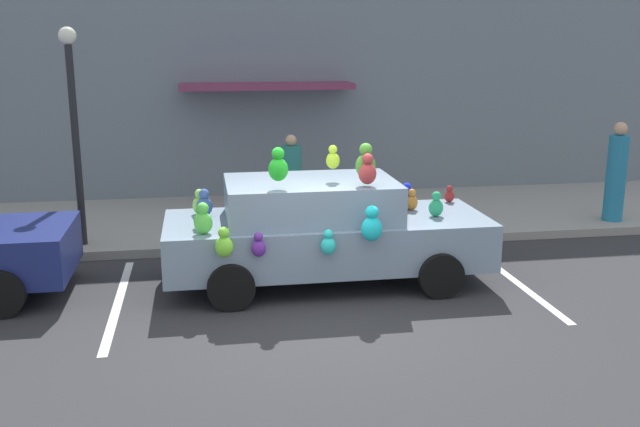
% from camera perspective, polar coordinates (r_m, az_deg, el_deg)
% --- Properties ---
extents(ground_plane, '(60.00, 60.00, 0.00)m').
position_cam_1_polar(ground_plane, '(9.46, 0.06, -8.18)').
color(ground_plane, '#2D2D30').
extents(sidewalk, '(24.00, 4.00, 0.15)m').
position_cam_1_polar(sidewalk, '(14.16, -3.30, -0.41)').
color(sidewalk, gray).
rests_on(sidewalk, ground).
extents(storefront_building, '(24.00, 1.25, 6.40)m').
position_cam_1_polar(storefront_building, '(15.87, -4.33, 12.48)').
color(storefront_building, slate).
rests_on(storefront_building, ground).
extents(parking_stripe_front, '(0.12, 3.60, 0.01)m').
position_cam_1_polar(parking_stripe_front, '(11.24, 15.01, -5.04)').
color(parking_stripe_front, silver).
rests_on(parking_stripe_front, ground).
extents(parking_stripe_rear, '(0.12, 3.60, 0.01)m').
position_cam_1_polar(parking_stripe_rear, '(10.35, -15.67, -6.73)').
color(parking_stripe_rear, silver).
rests_on(parking_stripe_rear, ground).
extents(plush_covered_car, '(4.67, 2.15, 2.13)m').
position_cam_1_polar(plush_covered_car, '(10.51, 0.19, -1.28)').
color(plush_covered_car, '#788DA0').
rests_on(plush_covered_car, ground).
extents(teddy_bear_on_sidewalk, '(0.40, 0.34, 0.77)m').
position_cam_1_polar(teddy_bear_on_sidewalk, '(13.10, -1.72, 0.38)').
color(teddy_bear_on_sidewalk, '#9E723D').
rests_on(teddy_bear_on_sidewalk, sidewalk).
extents(street_lamp_post, '(0.28, 0.28, 3.55)m').
position_cam_1_polar(street_lamp_post, '(12.37, -18.93, 7.54)').
color(street_lamp_post, black).
rests_on(street_lamp_post, sidewalk).
extents(pedestrian_near_shopfront, '(0.40, 0.40, 1.62)m').
position_cam_1_polar(pedestrian_near_shopfront, '(13.68, -2.28, 2.59)').
color(pedestrian_near_shopfront, '#28726D').
rests_on(pedestrian_near_shopfront, sidewalk).
extents(pedestrian_walking_past, '(0.37, 0.37, 1.87)m').
position_cam_1_polar(pedestrian_walking_past, '(14.63, 22.39, 2.83)').
color(pedestrian_walking_past, teal).
rests_on(pedestrian_walking_past, sidewalk).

